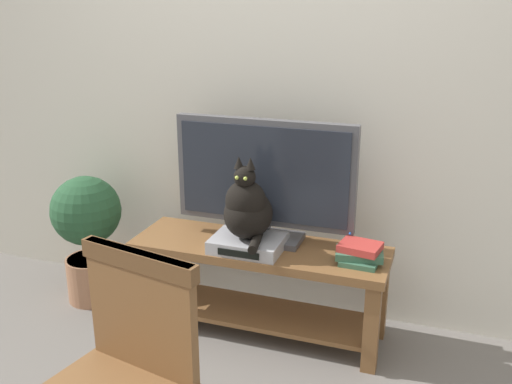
{
  "coord_description": "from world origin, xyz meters",
  "views": [
    {
      "loc": [
        0.84,
        -1.89,
        1.65
      ],
      "look_at": [
        -0.01,
        0.55,
        0.79
      ],
      "focal_mm": 39.89,
      "sensor_mm": 36.0,
      "label": 1
    }
  ],
  "objects_px": {
    "cat": "(247,208)",
    "book_stack": "(360,253)",
    "tv": "(264,178)",
    "media_box": "(248,243)",
    "tv_stand": "(259,273)",
    "potted_plant": "(88,229)",
    "wooden_chair": "(119,374)"
  },
  "relations": [
    {
      "from": "cat",
      "to": "book_stack",
      "type": "relative_size",
      "value": 1.76
    },
    {
      "from": "tv_stand",
      "to": "media_box",
      "type": "xyz_separation_m",
      "value": [
        -0.04,
        -0.06,
        0.19
      ]
    },
    {
      "from": "tv",
      "to": "potted_plant",
      "type": "distance_m",
      "value": 1.1
    },
    {
      "from": "book_stack",
      "to": "potted_plant",
      "type": "distance_m",
      "value": 1.54
    },
    {
      "from": "tv_stand",
      "to": "media_box",
      "type": "bearing_deg",
      "value": -123.19
    },
    {
      "from": "wooden_chair",
      "to": "media_box",
      "type": "bearing_deg",
      "value": 89.15
    },
    {
      "from": "cat",
      "to": "book_stack",
      "type": "bearing_deg",
      "value": 4.36
    },
    {
      "from": "tv_stand",
      "to": "wooden_chair",
      "type": "distance_m",
      "value": 1.22
    },
    {
      "from": "wooden_chair",
      "to": "book_stack",
      "type": "xyz_separation_m",
      "value": [
        0.56,
        1.17,
        -0.01
      ]
    },
    {
      "from": "book_stack",
      "to": "media_box",
      "type": "bearing_deg",
      "value": -177.07
    },
    {
      "from": "cat",
      "to": "potted_plant",
      "type": "height_order",
      "value": "cat"
    },
    {
      "from": "potted_plant",
      "to": "book_stack",
      "type": "bearing_deg",
      "value": -1.49
    },
    {
      "from": "tv_stand",
      "to": "potted_plant",
      "type": "xyz_separation_m",
      "value": [
        -1.03,
        0.01,
        0.1
      ]
    },
    {
      "from": "cat",
      "to": "book_stack",
      "type": "height_order",
      "value": "cat"
    },
    {
      "from": "media_box",
      "to": "potted_plant",
      "type": "xyz_separation_m",
      "value": [
        -0.99,
        0.07,
        -0.09
      ]
    },
    {
      "from": "tv",
      "to": "media_box",
      "type": "bearing_deg",
      "value": -105.85
    },
    {
      "from": "tv_stand",
      "to": "book_stack",
      "type": "relative_size",
      "value": 5.48
    },
    {
      "from": "tv_stand",
      "to": "tv",
      "type": "height_order",
      "value": "tv"
    },
    {
      "from": "media_box",
      "to": "potted_plant",
      "type": "bearing_deg",
      "value": 176.08
    },
    {
      "from": "media_box",
      "to": "book_stack",
      "type": "bearing_deg",
      "value": 2.93
    },
    {
      "from": "tv",
      "to": "wooden_chair",
      "type": "xyz_separation_m",
      "value": [
        -0.05,
        -1.28,
        -0.28
      ]
    },
    {
      "from": "tv",
      "to": "potted_plant",
      "type": "xyz_separation_m",
      "value": [
        -1.03,
        -0.06,
        -0.39
      ]
    },
    {
      "from": "cat",
      "to": "book_stack",
      "type": "distance_m",
      "value": 0.57
    },
    {
      "from": "media_box",
      "to": "potted_plant",
      "type": "distance_m",
      "value": 1.0
    },
    {
      "from": "media_box",
      "to": "cat",
      "type": "bearing_deg",
      "value": -84.88
    },
    {
      "from": "tv",
      "to": "wooden_chair",
      "type": "height_order",
      "value": "tv"
    },
    {
      "from": "tv",
      "to": "tv_stand",
      "type": "bearing_deg",
      "value": -90.02
    },
    {
      "from": "tv",
      "to": "media_box",
      "type": "height_order",
      "value": "tv"
    },
    {
      "from": "tv_stand",
      "to": "potted_plant",
      "type": "distance_m",
      "value": 1.03
    },
    {
      "from": "book_stack",
      "to": "potted_plant",
      "type": "relative_size",
      "value": 0.32
    },
    {
      "from": "cat",
      "to": "book_stack",
      "type": "xyz_separation_m",
      "value": [
        0.54,
        0.04,
        -0.17
      ]
    },
    {
      "from": "tv_stand",
      "to": "cat",
      "type": "bearing_deg",
      "value": -117.15
    }
  ]
}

